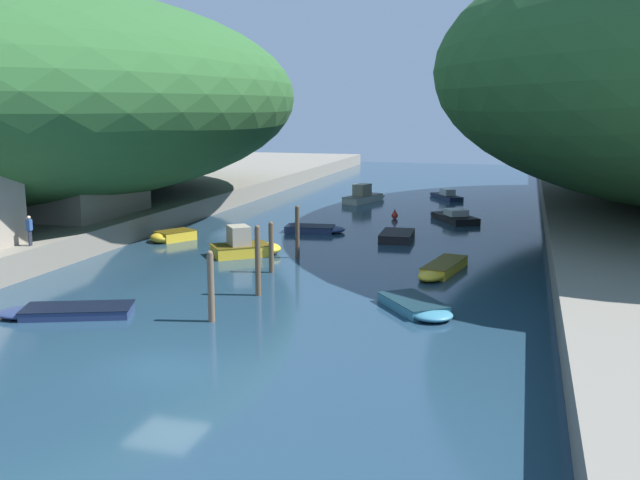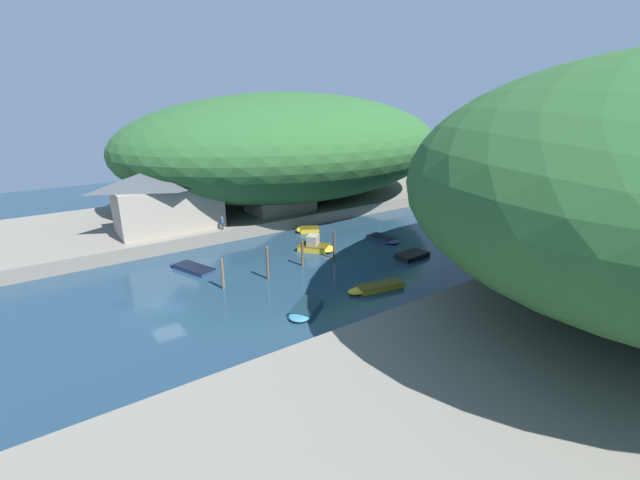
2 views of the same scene
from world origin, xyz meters
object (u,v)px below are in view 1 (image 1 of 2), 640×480
(boat_mid_channel, at_px, (419,307))
(person_on_quay, at_px, (29,228))
(boat_far_upstream, at_px, (317,229))
(boat_white_cruiser, at_px, (444,195))
(channel_buoy_near, at_px, (395,215))
(boat_near_quay, at_px, (452,216))
(boat_navy_launch, at_px, (247,246))
(boat_yellow_tender, at_px, (441,269))
(boat_moored_right, at_px, (398,235))
(boat_cabin_cruiser, at_px, (62,311))
(boat_red_skiff, at_px, (366,196))
(boat_small_dinghy, at_px, (170,236))
(boathouse_shed, at_px, (79,176))

(boat_mid_channel, distance_m, person_on_quay, 22.03)
(boat_mid_channel, relative_size, boat_far_upstream, 1.03)
(boat_white_cruiser, xyz_separation_m, channel_buoy_near, (-2.48, -14.32, 0.00))
(boat_near_quay, height_order, person_on_quay, person_on_quay)
(boat_navy_launch, distance_m, boat_far_upstream, 9.41)
(boat_yellow_tender, bearing_deg, boat_white_cruiser, -73.24)
(boat_yellow_tender, bearing_deg, boat_moored_right, -56.61)
(boat_cabin_cruiser, bearing_deg, channel_buoy_near, -37.50)
(boat_white_cruiser, xyz_separation_m, boat_far_upstream, (-6.88, -22.13, -0.08))
(boat_navy_launch, bearing_deg, boat_red_skiff, 138.12)
(channel_buoy_near, relative_size, person_on_quay, 0.48)
(boat_white_cruiser, xyz_separation_m, boat_mid_channel, (3.41, -40.83, -0.09))
(boat_small_dinghy, distance_m, boat_mid_channel, 22.74)
(boathouse_shed, relative_size, boat_navy_launch, 2.03)
(boat_cabin_cruiser, distance_m, person_on_quay, 9.66)
(boat_white_cruiser, height_order, boat_far_upstream, boat_white_cruiser)
(boat_small_dinghy, relative_size, boat_mid_channel, 0.75)
(person_on_quay, bearing_deg, boathouse_shed, 7.08)
(boat_red_skiff, bearing_deg, boat_near_quay, -26.82)
(boathouse_shed, xyz_separation_m, boat_near_quay, (24.63, 14.71, -4.01))
(person_on_quay, bearing_deg, boat_yellow_tender, -88.00)
(boat_far_upstream, bearing_deg, boat_moored_right, 74.02)
(boat_cabin_cruiser, height_order, boat_mid_channel, boat_mid_channel)
(boat_navy_launch, relative_size, boat_small_dinghy, 1.34)
(boat_mid_channel, relative_size, person_on_quay, 2.79)
(boat_yellow_tender, bearing_deg, boat_far_upstream, -35.79)
(boat_far_upstream, relative_size, person_on_quay, 2.72)
(boat_far_upstream, distance_m, channel_buoy_near, 8.96)
(boathouse_shed, height_order, channel_buoy_near, boathouse_shed)
(boat_far_upstream, distance_m, boat_near_quay, 12.27)
(boat_moored_right, distance_m, boat_far_upstream, 6.30)
(boat_yellow_tender, bearing_deg, boat_navy_launch, 2.71)
(boathouse_shed, xyz_separation_m, boat_yellow_tender, (25.98, -4.54, -4.06))
(boat_white_cruiser, relative_size, boat_mid_channel, 1.20)
(boat_red_skiff, distance_m, boat_white_cruiser, 8.44)
(channel_buoy_near, bearing_deg, boat_yellow_tender, -72.33)
(boat_navy_launch, distance_m, boat_moored_right, 11.54)
(boat_navy_launch, height_order, boat_small_dinghy, boat_navy_launch)
(boat_small_dinghy, bearing_deg, boat_navy_launch, -173.56)
(boat_white_cruiser, distance_m, boat_near_quay, 13.98)
(boat_far_upstream, bearing_deg, boat_navy_launch, -18.45)
(boathouse_shed, height_order, boat_cabin_cruiser, boathouse_shed)
(channel_buoy_near, distance_m, person_on_quay, 29.66)
(boat_mid_channel, height_order, boat_far_upstream, boat_far_upstream)
(person_on_quay, bearing_deg, boat_small_dinghy, -28.28)
(boat_cabin_cruiser, height_order, boat_white_cruiser, boat_white_cruiser)
(boat_yellow_tender, distance_m, boat_far_upstream, 15.07)
(boat_moored_right, relative_size, person_on_quay, 2.81)
(boat_cabin_cruiser, height_order, channel_buoy_near, channel_buoy_near)
(channel_buoy_near, bearing_deg, boathouse_shed, -144.62)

